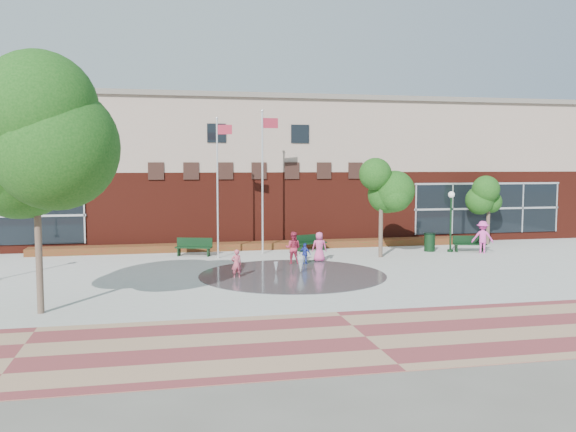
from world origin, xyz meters
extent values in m
plane|color=#666056|center=(0.00, 0.00, 0.00)|extent=(120.00, 120.00, 0.00)
cube|color=#A8A8A0|center=(0.00, 4.00, 0.00)|extent=(46.00, 18.00, 0.01)
cube|color=brown|center=(0.00, -7.00, 0.00)|extent=(46.00, 6.00, 0.01)
cylinder|color=#383A3D|center=(0.00, 3.00, 0.00)|extent=(8.40, 8.40, 0.01)
cube|color=#51180F|center=(0.00, 17.50, 2.25)|extent=(44.00, 10.00, 4.50)
cube|color=gray|center=(0.00, 17.50, 6.75)|extent=(44.00, 10.00, 4.50)
cube|color=slate|center=(0.00, 17.50, 9.05)|extent=(44.40, 10.40, 0.30)
cube|color=black|center=(15.00, 12.48, 2.11)|extent=(10.00, 0.12, 3.19)
cube|color=black|center=(-2.50, 12.48, 6.79)|extent=(1.10, 0.10, 1.10)
cube|color=black|center=(2.50, 12.48, 6.79)|extent=(1.10, 0.10, 1.10)
cube|color=maroon|center=(0.00, 11.60, 0.00)|extent=(26.00, 1.20, 0.40)
cylinder|color=white|center=(-2.83, 8.59, 3.66)|extent=(0.09, 0.09, 7.32)
sphere|color=white|center=(-2.83, 8.59, 7.36)|extent=(0.14, 0.14, 0.14)
cube|color=#9F2336|center=(-2.45, 8.47, 6.78)|extent=(0.77, 0.27, 0.49)
cylinder|color=white|center=(-0.24, 9.77, 3.92)|extent=(0.10, 0.10, 7.84)
sphere|color=white|center=(-0.24, 9.77, 7.89)|extent=(0.16, 0.16, 0.16)
cube|color=#9F2336|center=(0.21, 9.82, 7.23)|extent=(0.90, 0.11, 0.55)
cylinder|color=black|center=(10.31, 8.26, 1.55)|extent=(0.11, 0.11, 3.11)
cylinder|color=black|center=(10.31, 8.26, 0.07)|extent=(0.33, 0.33, 0.15)
sphere|color=white|center=(10.31, 8.26, 3.27)|extent=(0.37, 0.37, 0.37)
cube|color=black|center=(-4.05, 9.62, 0.49)|extent=(2.04, 1.11, 0.07)
cube|color=black|center=(-3.98, 9.85, 0.74)|extent=(1.89, 0.64, 0.49)
cube|color=black|center=(2.68, 10.29, 0.47)|extent=(1.93, 1.12, 0.06)
cube|color=black|center=(2.60, 10.51, 0.70)|extent=(1.77, 0.68, 0.47)
cube|color=black|center=(11.37, 7.99, 0.46)|extent=(1.90, 0.92, 0.06)
cube|color=black|center=(11.42, 8.21, 0.69)|extent=(1.80, 0.47, 0.46)
cylinder|color=black|center=(9.24, 8.69, 0.51)|extent=(0.61, 0.61, 1.02)
cylinder|color=black|center=(9.24, 8.69, 1.04)|extent=(0.65, 0.65, 0.06)
cylinder|color=#4D3B31|center=(-9.73, -2.14, 2.45)|extent=(0.23, 0.23, 4.90)
cylinder|color=#4D3B31|center=(5.73, 7.19, 1.62)|extent=(0.22, 0.22, 3.24)
cylinder|color=#4D3B31|center=(14.12, 10.84, 1.27)|extent=(0.22, 0.22, 2.54)
cone|color=white|center=(0.47, 3.40, 0.00)|extent=(0.40, 0.40, 0.77)
cone|color=white|center=(-0.63, 3.70, 0.00)|extent=(0.22, 0.22, 0.49)
imported|color=#C2495D|center=(-2.55, 2.84, 0.64)|extent=(0.49, 0.35, 1.27)
imported|color=#B22945|center=(0.67, 5.99, 0.82)|extent=(0.97, 0.88, 1.63)
imported|color=#E04B8F|center=(2.15, 6.47, 0.77)|extent=(0.82, 0.61, 1.53)
imported|color=#2736A7|center=(1.23, 5.76, 0.54)|extent=(0.64, 0.63, 1.08)
imported|color=#E743AF|center=(11.85, 7.46, 0.91)|extent=(1.34, 1.08, 1.82)
camera|label=1|loc=(-5.71, -23.43, 5.01)|focal=38.00mm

